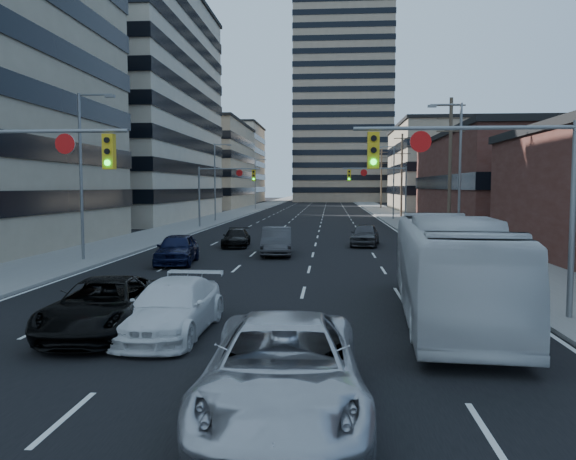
% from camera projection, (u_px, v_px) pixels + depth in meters
% --- Properties ---
extents(ground, '(400.00, 400.00, 0.00)m').
position_uv_depth(ground, '(166.00, 422.00, 9.67)').
color(ground, black).
rests_on(ground, ground).
extents(road_surface, '(18.00, 300.00, 0.02)m').
position_uv_depth(road_surface, '(319.00, 203.00, 138.91)').
color(road_surface, black).
rests_on(road_surface, ground).
extents(sidewalk_left, '(5.00, 300.00, 0.15)m').
position_uv_depth(sidewalk_left, '(273.00, 203.00, 139.77)').
color(sidewalk_left, slate).
rests_on(sidewalk_left, ground).
extents(sidewalk_right, '(5.00, 300.00, 0.15)m').
position_uv_depth(sidewalk_right, '(366.00, 203.00, 138.05)').
color(sidewalk_right, slate).
rests_on(sidewalk_right, ground).
extents(office_left_mid, '(26.00, 34.00, 28.00)m').
position_uv_depth(office_left_mid, '(92.00, 107.00, 70.26)').
color(office_left_mid, '#ADA089').
rests_on(office_left_mid, ground).
extents(office_left_far, '(20.00, 30.00, 16.00)m').
position_uv_depth(office_left_far, '(194.00, 167.00, 110.27)').
color(office_left_far, gray).
rests_on(office_left_far, ground).
extents(storefront_right_mid, '(20.00, 30.00, 9.00)m').
position_uv_depth(storefront_right_mid, '(538.00, 182.00, 57.23)').
color(storefront_right_mid, '#472119').
rests_on(storefront_right_mid, ground).
extents(office_right_far, '(22.00, 28.00, 14.00)m').
position_uv_depth(office_right_far, '(462.00, 169.00, 94.75)').
color(office_right_far, gray).
rests_on(office_right_far, ground).
extents(apartment_tower, '(26.00, 26.00, 58.00)m').
position_uv_depth(apartment_tower, '(342.00, 97.00, 156.12)').
color(apartment_tower, gray).
rests_on(apartment_tower, ground).
extents(bg_block_left, '(24.00, 24.00, 20.00)m').
position_uv_depth(bg_block_left, '(215.00, 165.00, 150.18)').
color(bg_block_left, '#ADA089').
rests_on(bg_block_left, ground).
extents(bg_block_right, '(22.00, 22.00, 12.00)m').
position_uv_depth(bg_block_right, '(451.00, 179.00, 136.06)').
color(bg_block_right, gray).
rests_on(bg_block_right, ground).
extents(signal_near_left, '(6.59, 0.33, 6.00)m').
position_uv_depth(signal_near_left, '(7.00, 178.00, 17.84)').
color(signal_near_left, slate).
rests_on(signal_near_left, ground).
extents(signal_near_right, '(6.59, 0.33, 6.00)m').
position_uv_depth(signal_near_right, '(486.00, 178.00, 16.72)').
color(signal_near_right, slate).
rests_on(signal_near_right, ground).
extents(signal_far_left, '(6.09, 0.33, 6.00)m').
position_uv_depth(signal_far_left, '(222.00, 184.00, 54.65)').
color(signal_far_left, slate).
rests_on(signal_far_left, ground).
extents(signal_far_right, '(6.09, 0.33, 6.00)m').
position_uv_depth(signal_far_right, '(381.00, 184.00, 53.50)').
color(signal_far_right, slate).
rests_on(signal_far_right, ground).
extents(utility_pole_block, '(2.20, 0.28, 11.00)m').
position_uv_depth(utility_pole_block, '(450.00, 165.00, 44.10)').
color(utility_pole_block, '#4C3D2D').
rests_on(utility_pole_block, ground).
extents(utility_pole_midblock, '(2.20, 0.28, 11.00)m').
position_uv_depth(utility_pole_midblock, '(402.00, 174.00, 73.93)').
color(utility_pole_midblock, '#4C3D2D').
rests_on(utility_pole_midblock, ground).
extents(utility_pole_distant, '(2.20, 0.28, 11.00)m').
position_uv_depth(utility_pole_distant, '(381.00, 177.00, 103.75)').
color(utility_pole_distant, '#4C3D2D').
rests_on(utility_pole_distant, ground).
extents(streetlight_left_near, '(2.03, 0.22, 9.00)m').
position_uv_depth(streetlight_left_near, '(84.00, 168.00, 29.94)').
color(streetlight_left_near, slate).
rests_on(streetlight_left_near, ground).
extents(streetlight_left_mid, '(2.03, 0.22, 9.00)m').
position_uv_depth(streetlight_left_mid, '(216.00, 178.00, 64.73)').
color(streetlight_left_mid, slate).
rests_on(streetlight_left_mid, ground).
extents(streetlight_left_far, '(2.03, 0.22, 9.00)m').
position_uv_depth(streetlight_left_far, '(256.00, 181.00, 99.53)').
color(streetlight_left_far, slate).
rests_on(streetlight_left_far, ground).
extents(streetlight_right_near, '(2.03, 0.22, 9.00)m').
position_uv_depth(streetlight_right_near, '(457.00, 170.00, 33.36)').
color(streetlight_right_near, slate).
rests_on(streetlight_right_near, ground).
extents(streetlight_right_far, '(2.03, 0.22, 9.00)m').
position_uv_depth(streetlight_right_far, '(392.00, 179.00, 68.16)').
color(streetlight_right_far, slate).
rests_on(streetlight_right_far, ground).
extents(black_pickup, '(2.89, 5.58, 1.50)m').
position_uv_depth(black_pickup, '(104.00, 306.00, 15.56)').
color(black_pickup, black).
rests_on(black_pickup, ground).
extents(white_van, '(2.23, 5.13, 1.47)m').
position_uv_depth(white_van, '(172.00, 308.00, 15.42)').
color(white_van, white).
rests_on(white_van, ground).
extents(silver_suv, '(3.02, 6.15, 1.68)m').
position_uv_depth(silver_suv, '(283.00, 369.00, 9.90)').
color(silver_suv, '#BBBAC0').
rests_on(silver_suv, ground).
extents(transit_bus, '(3.54, 11.50, 3.15)m').
position_uv_depth(transit_bus, '(449.00, 268.00, 17.19)').
color(transit_bus, silver).
rests_on(transit_bus, ground).
extents(sedan_blue, '(2.31, 4.84, 1.60)m').
position_uv_depth(sedan_blue, '(177.00, 249.00, 29.44)').
color(sedan_blue, black).
rests_on(sedan_blue, ground).
extents(sedan_grey_center, '(2.10, 5.07, 1.63)m').
position_uv_depth(sedan_grey_center, '(277.00, 241.00, 33.36)').
color(sedan_grey_center, '#353437').
rests_on(sedan_grey_center, ground).
extents(sedan_black_far, '(1.96, 4.29, 1.22)m').
position_uv_depth(sedan_black_far, '(236.00, 238.00, 37.83)').
color(sedan_black_far, black).
rests_on(sedan_black_far, ground).
extents(sedan_grey_right, '(2.37, 4.70, 1.53)m').
position_uv_depth(sedan_grey_right, '(365.00, 235.00, 38.44)').
color(sedan_grey_right, '#39393C').
rests_on(sedan_grey_right, ground).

